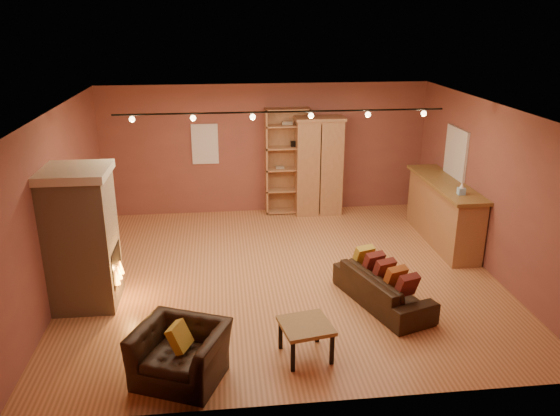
{
  "coord_description": "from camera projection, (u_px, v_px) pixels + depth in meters",
  "views": [
    {
      "loc": [
        -0.98,
        -8.27,
        4.16
      ],
      "look_at": [
        -0.03,
        0.2,
        1.12
      ],
      "focal_mm": 35.0,
      "sensor_mm": 36.0,
      "label": 1
    }
  ],
  "objects": [
    {
      "name": "track_rail",
      "position": [
        282.0,
        114.0,
        8.52
      ],
      "size": [
        5.2,
        0.09,
        0.13
      ],
      "color": "black",
      "rests_on": "ceiling"
    },
    {
      "name": "right_wall",
      "position": [
        490.0,
        189.0,
        9.14
      ],
      "size": [
        0.02,
        6.5,
        2.8
      ],
      "primitive_type": "cube",
      "color": "brown",
      "rests_on": "floor"
    },
    {
      "name": "right_window",
      "position": [
        456.0,
        154.0,
        10.36
      ],
      "size": [
        0.05,
        0.9,
        1.0
      ],
      "primitive_type": "cube",
      "color": "white",
      "rests_on": "right_wall"
    },
    {
      "name": "back_window",
      "position": [
        205.0,
        144.0,
        11.6
      ],
      "size": [
        0.56,
        0.04,
        0.86
      ],
      "primitive_type": "cube",
      "color": "white",
      "rests_on": "back_wall"
    },
    {
      "name": "floor",
      "position": [
        283.0,
        274.0,
        9.24
      ],
      "size": [
        7.0,
        7.0,
        0.0
      ],
      "primitive_type": "plane",
      "color": "#A7663B",
      "rests_on": "ground"
    },
    {
      "name": "back_wall",
      "position": [
        266.0,
        149.0,
        11.81
      ],
      "size": [
        7.0,
        0.02,
        2.8
      ],
      "primitive_type": "cube",
      "color": "brown",
      "rests_on": "floor"
    },
    {
      "name": "ceiling",
      "position": [
        284.0,
        109.0,
        8.3
      ],
      "size": [
        7.0,
        7.0,
        0.0
      ],
      "primitive_type": "plane",
      "rotation": [
        3.14,
        0.0,
        0.0
      ],
      "color": "brown",
      "rests_on": "back_wall"
    },
    {
      "name": "bar_counter",
      "position": [
        443.0,
        212.0,
        10.38
      ],
      "size": [
        0.66,
        2.52,
        1.2
      ],
      "color": "#AB794E",
      "rests_on": "floor"
    },
    {
      "name": "coffee_table",
      "position": [
        306.0,
        329.0,
        6.91
      ],
      "size": [
        0.72,
        0.72,
        0.47
      ],
      "rotation": [
        0.0,
        0.0,
        0.19
      ],
      "color": "olive",
      "rests_on": "floor"
    },
    {
      "name": "bookcase",
      "position": [
        287.0,
        160.0,
        11.82
      ],
      "size": [
        0.94,
        0.37,
        2.31
      ],
      "color": "#B07D56",
      "rests_on": "floor"
    },
    {
      "name": "armoire",
      "position": [
        318.0,
        166.0,
        11.78
      ],
      "size": [
        1.05,
        0.6,
        2.13
      ],
      "color": "#B07D56",
      "rests_on": "floor"
    },
    {
      "name": "fireplace",
      "position": [
        83.0,
        238.0,
        8.0
      ],
      "size": [
        1.01,
        0.98,
        2.12
      ],
      "color": "tan",
      "rests_on": "floor"
    },
    {
      "name": "armchair",
      "position": [
        180.0,
        345.0,
        6.47
      ],
      "size": [
        1.21,
        1.02,
        0.9
      ],
      "rotation": [
        0.0,
        0.0,
        -0.4
      ],
      "color": "black",
      "rests_on": "floor"
    },
    {
      "name": "left_wall",
      "position": [
        58.0,
        204.0,
        8.4
      ],
      "size": [
        0.02,
        6.5,
        2.8
      ],
      "primitive_type": "cube",
      "color": "brown",
      "rests_on": "floor"
    },
    {
      "name": "loveseat",
      "position": [
        383.0,
        282.0,
        8.19
      ],
      "size": [
        1.07,
        1.85,
        0.75
      ],
      "rotation": [
        0.0,
        0.0,
        1.9
      ],
      "color": "black",
      "rests_on": "floor"
    },
    {
      "name": "tissue_box",
      "position": [
        461.0,
        190.0,
        9.44
      ],
      "size": [
        0.12,
        0.12,
        0.22
      ],
      "rotation": [
        0.0,
        0.0,
        -0.05
      ],
      "color": "#8BB6DE",
      "rests_on": "bar_counter"
    }
  ]
}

